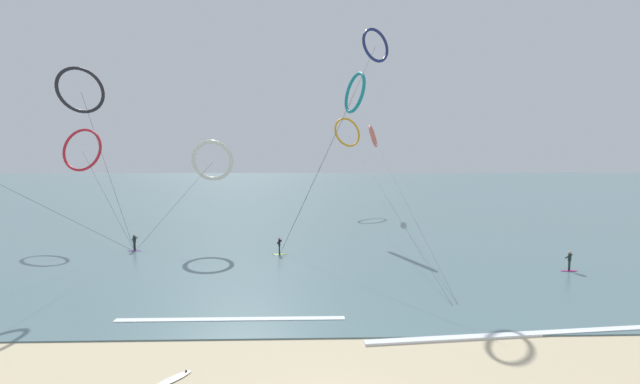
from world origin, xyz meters
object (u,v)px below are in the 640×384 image
object	(u,v)px
kite_navy	(375,46)
surfboard_spare	(172,379)
kite_ivory	(212,160)
surfer_violet	(134,244)
surfer_lime	(279,247)
kite_amber	(347,132)
surfer_magenta	(569,262)
kite_teal	(355,93)
kite_coral	(373,136)
kite_charcoal	(81,90)
kite_crimson	(82,150)

from	to	relation	value
kite_navy	surfboard_spare	world-z (taller)	kite_navy
kite_ivory	surfer_violet	bearing A→B (deg)	29.18
surfer_lime	kite_navy	bearing A→B (deg)	-84.23
kite_amber	surfer_violet	bearing A→B (deg)	-158.83
surfer_magenta	surfboard_spare	xyz separation A→B (m)	(-27.63, -15.79, -0.78)
surfboard_spare	kite_teal	bearing A→B (deg)	72.37
kite_coral	kite_charcoal	world-z (taller)	kite_charcoal
surfer_lime	surfboard_spare	world-z (taller)	surfer_lime
surfer_magenta	kite_coral	xyz separation A→B (m)	(-10.99, 35.64, 12.00)
surfer_magenta	surfboard_spare	size ratio (longest dim) A/B	0.95
kite_amber	surfer_lime	bearing A→B (deg)	-137.51
surfboard_spare	kite_navy	bearing A→B (deg)	62.25
surfer_magenta	kite_charcoal	size ratio (longest dim) A/B	0.10
surfer_violet	surfer_magenta	world-z (taller)	same
surfer_magenta	kite_crimson	bearing A→B (deg)	115.53
kite_navy	kite_crimson	distance (m)	34.82
surfer_violet	surfer_magenta	size ratio (longest dim) A/B	1.00
surfer_lime	surfboard_spare	xyz separation A→B (m)	(-3.06, -22.21, -0.78)
surfboard_spare	surfer_violet	bearing A→B (deg)	115.82
kite_navy	surfer_lime	bearing A→B (deg)	152.71
surfer_violet	surfer_lime	size ratio (longest dim) A/B	1.00
kite_coral	kite_crimson	world-z (taller)	kite_coral
kite_amber	surfboard_spare	world-z (taller)	kite_amber
kite_teal	kite_ivory	bearing A→B (deg)	-77.73
surfer_magenta	kite_crimson	size ratio (longest dim) A/B	0.13
surfer_violet	surfboard_spare	distance (m)	26.81
kite_amber	kite_charcoal	xyz separation A→B (m)	(-26.08, -37.63, 1.43)
kite_coral	kite_amber	distance (m)	6.24
kite_ivory	kite_amber	bearing A→B (deg)	-119.92
kite_amber	kite_teal	bearing A→B (deg)	-123.98
surfer_lime	kite_crimson	distance (m)	26.52
kite_teal	kite_ivory	world-z (taller)	kite_teal
kite_ivory	kite_crimson	xyz separation A→B (m)	(-15.57, 3.09, 1.18)
kite_navy	kite_charcoal	bearing A→B (deg)	155.01
surfer_magenta	kite_teal	xyz separation A→B (m)	(-15.61, 22.03, 17.07)
kite_coral	kite_navy	world-z (taller)	kite_navy
kite_amber	surfboard_spare	distance (m)	59.31
surfer_lime	kite_charcoal	world-z (taller)	kite_charcoal
kite_charcoal	surfboard_spare	xyz separation A→B (m)	(13.28, -18.64, -15.13)
kite_crimson	surfer_magenta	bearing A→B (deg)	-4.79
kite_amber	kite_crimson	size ratio (longest dim) A/B	3.96
surfer_violet	surfboard_spare	world-z (taller)	surfer_violet
surfer_magenta	kite_amber	distance (m)	45.00
surfer_violet	kite_coral	size ratio (longest dim) A/B	0.04
kite_crimson	kite_amber	bearing A→B (deg)	50.41
kite_amber	kite_charcoal	bearing A→B (deg)	-156.28
kite_coral	kite_crimson	size ratio (longest dim) A/B	3.56
kite_coral	kite_ivory	bearing A→B (deg)	154.75
surfer_magenta	kite_charcoal	xyz separation A→B (m)	(-40.91, 2.85, 14.35)
kite_ivory	surfboard_spare	size ratio (longest dim) A/B	6.37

